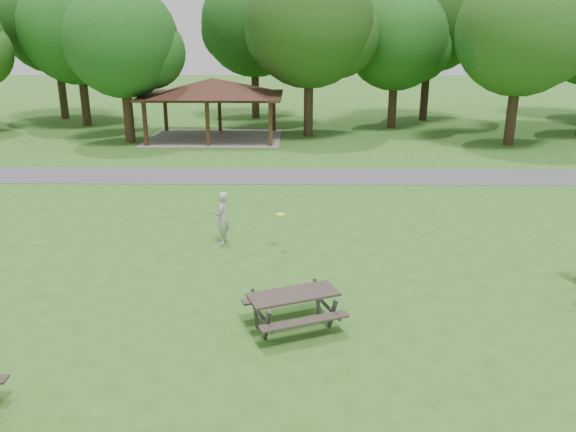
{
  "coord_description": "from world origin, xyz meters",
  "views": [
    {
      "loc": [
        1.24,
        -11.67,
        6.43
      ],
      "look_at": [
        1.0,
        4.0,
        1.3
      ],
      "focal_mm": 35.0,
      "sensor_mm": 36.0,
      "label": 1
    }
  ],
  "objects": [
    {
      "name": "tree_deep_a",
      "position": [
        -16.9,
        32.53,
        7.13
      ],
      "size": [
        8.4,
        8.0,
        11.38
      ],
      "color": "#322416",
      "rests_on": "ground"
    },
    {
      "name": "tree_row_f",
      "position": [
        8.09,
        28.53,
        5.84
      ],
      "size": [
        7.35,
        7.0,
        9.55
      ],
      "color": "black",
      "rests_on": "ground"
    },
    {
      "name": "tree_deep_b",
      "position": [
        -1.9,
        33.03,
        6.89
      ],
      "size": [
        8.4,
        8.0,
        11.13
      ],
      "color": "#301E15",
      "rests_on": "ground"
    },
    {
      "name": "asphalt_path",
      "position": [
        0.0,
        14.0,
        0.01
      ],
      "size": [
        120.0,
        3.2,
        0.02
      ],
      "primitive_type": "cube",
      "color": "#454547",
      "rests_on": "ground"
    },
    {
      "name": "frisbee_in_flight",
      "position": [
        0.76,
        4.67,
        1.14
      ],
      "size": [
        0.33,
        0.33,
        0.02
      ],
      "color": "yellow",
      "rests_on": "ground"
    },
    {
      "name": "picnic_table_middle",
      "position": [
        1.19,
        -0.23,
        0.65
      ],
      "size": [
        2.48,
        2.26,
        0.88
      ],
      "color": "#302622",
      "rests_on": "ground"
    },
    {
      "name": "ground",
      "position": [
        0.0,
        0.0,
        0.0
      ],
      "size": [
        160.0,
        160.0,
        0.0
      ],
      "primitive_type": "plane",
      "color": "#2D601B",
      "rests_on": "ground"
    },
    {
      "name": "tree_row_g",
      "position": [
        14.09,
        22.03,
        6.33
      ],
      "size": [
        7.77,
        7.4,
        10.25
      ],
      "color": "black",
      "rests_on": "ground"
    },
    {
      "name": "tree_deep_c",
      "position": [
        11.1,
        32.03,
        7.44
      ],
      "size": [
        8.82,
        8.4,
        11.9
      ],
      "color": "black",
      "rests_on": "ground"
    },
    {
      "name": "tree_row_c",
      "position": [
        -13.9,
        29.03,
        6.54
      ],
      "size": [
        8.19,
        7.8,
        10.67
      ],
      "color": "black",
      "rests_on": "ground"
    },
    {
      "name": "tree_row_d",
      "position": [
        -8.92,
        22.53,
        5.77
      ],
      "size": [
        6.93,
        6.6,
        9.27
      ],
      "color": "black",
      "rests_on": "ground"
    },
    {
      "name": "frisbee_thrower",
      "position": [
        -1.11,
        5.19,
        0.84
      ],
      "size": [
        0.41,
        0.62,
        1.68
      ],
      "primitive_type": "imported",
      "rotation": [
        0.0,
        0.0,
        -1.58
      ],
      "color": "#A7A7AA",
      "rests_on": "ground"
    },
    {
      "name": "tree_row_e",
      "position": [
        2.1,
        25.03,
        6.78
      ],
      "size": [
        8.4,
        8.0,
        11.02
      ],
      "color": "black",
      "rests_on": "ground"
    },
    {
      "name": "pavilion",
      "position": [
        -4.0,
        24.0,
        3.06
      ],
      "size": [
        8.6,
        7.01,
        3.76
      ],
      "color": "#311D12",
      "rests_on": "ground"
    }
  ]
}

